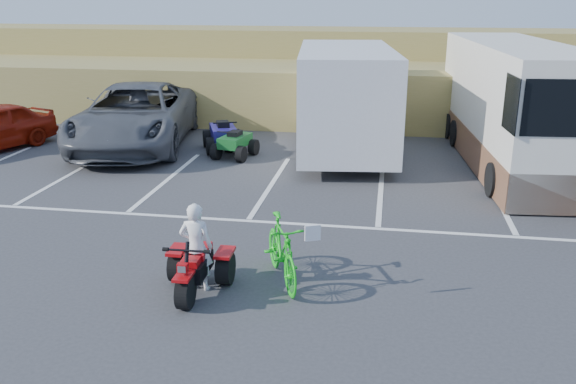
% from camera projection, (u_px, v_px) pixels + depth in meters
% --- Properties ---
extents(ground, '(100.00, 100.00, 0.00)m').
position_uv_depth(ground, '(216.00, 270.00, 10.50)').
color(ground, '#353538').
rests_on(ground, ground).
extents(parking_stripes, '(28.00, 5.16, 0.01)m').
position_uv_depth(parking_stripes, '(300.00, 198.00, 14.17)').
color(parking_stripes, white).
rests_on(parking_stripes, ground).
extents(grass_embankment, '(40.00, 8.50, 3.10)m').
position_uv_depth(grass_embankment, '(321.00, 74.00, 24.56)').
color(grass_embankment, olive).
rests_on(grass_embankment, ground).
extents(red_trike_atv, '(1.09, 1.43, 0.92)m').
position_uv_depth(red_trike_atv, '(196.00, 293.00, 9.70)').
color(red_trike_atv, '#A5090C').
rests_on(red_trike_atv, ground).
extents(rider, '(0.54, 0.36, 1.46)m').
position_uv_depth(rider, '(196.00, 247.00, 9.61)').
color(rider, white).
rests_on(rider, ground).
extents(green_dirt_bike, '(1.21, 1.89, 1.10)m').
position_uv_depth(green_dirt_bike, '(282.00, 251.00, 9.91)').
color(green_dirt_bike, '#14BF19').
rests_on(green_dirt_bike, ground).
extents(grey_pickup, '(4.24, 7.21, 1.88)m').
position_uv_depth(grey_pickup, '(136.00, 116.00, 18.77)').
color(grey_pickup, '#4A4C52').
rests_on(grey_pickup, ground).
extents(cargo_trailer, '(3.36, 6.80, 3.05)m').
position_uv_depth(cargo_trailer, '(345.00, 97.00, 17.79)').
color(cargo_trailer, silver).
rests_on(cargo_trailer, ground).
extents(rv_motorhome, '(3.03, 9.17, 3.24)m').
position_uv_depth(rv_motorhome, '(511.00, 113.00, 16.76)').
color(rv_motorhome, silver).
rests_on(rv_motorhome, ground).
extents(quad_atv_blue, '(1.60, 1.81, 0.98)m').
position_uv_depth(quad_atv_blue, '(224.00, 150.00, 18.52)').
color(quad_atv_blue, navy).
rests_on(quad_atv_blue, ground).
extents(quad_atv_green, '(1.22, 1.48, 0.86)m').
position_uv_depth(quad_atv_green, '(235.00, 157.00, 17.73)').
color(quad_atv_green, '#13551F').
rests_on(quad_atv_green, ground).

